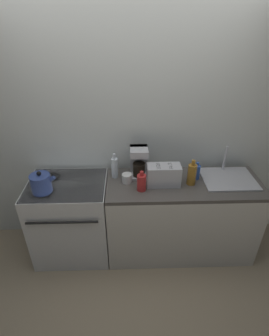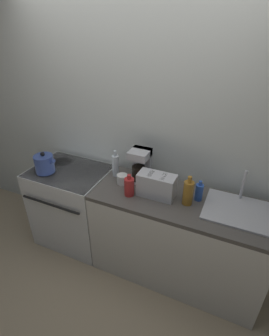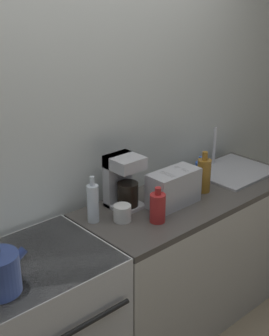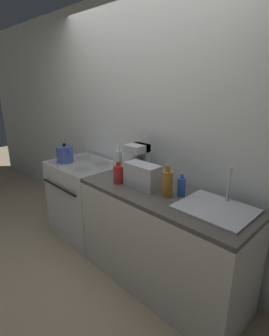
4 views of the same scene
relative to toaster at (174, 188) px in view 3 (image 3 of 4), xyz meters
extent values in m
cube|color=silver|center=(-0.33, 0.39, 0.30)|extent=(8.00, 0.05, 2.60)
cube|color=black|center=(-0.95, 0.03, -0.11)|extent=(0.76, 0.59, 0.02)
cylinder|color=black|center=(-1.12, -0.10, -0.11)|extent=(0.19, 0.19, 0.01)
cylinder|color=black|center=(-0.77, -0.10, -0.11)|extent=(0.19, 0.19, 0.01)
cylinder|color=black|center=(-0.77, 0.16, -0.11)|extent=(0.19, 0.19, 0.01)
cylinder|color=black|center=(-0.95, -0.30, -0.30)|extent=(0.66, 0.02, 0.02)
cube|color=silver|center=(0.22, 0.02, -0.57)|extent=(1.53, 0.59, 0.86)
cube|color=#514C47|center=(0.22, 0.02, -0.12)|extent=(1.53, 0.59, 0.04)
cylinder|color=#33478C|center=(-1.05, -0.08, 0.02)|extent=(0.10, 0.04, 0.09)
cube|color=#BCBCC1|center=(0.00, 0.00, 0.00)|extent=(0.32, 0.15, 0.21)
cube|color=black|center=(-0.06, 0.00, 0.10)|extent=(0.04, 0.11, 0.01)
cube|color=black|center=(0.06, 0.00, 0.10)|extent=(0.04, 0.11, 0.01)
cube|color=#B7B7BC|center=(-0.23, 0.16, -0.09)|extent=(0.17, 0.19, 0.02)
cube|color=#B7B7BC|center=(-0.23, 0.23, 0.05)|extent=(0.17, 0.06, 0.31)
cube|color=#B7B7BC|center=(-0.23, 0.16, 0.17)|extent=(0.17, 0.19, 0.07)
cylinder|color=black|center=(-0.23, 0.14, -0.02)|extent=(0.12, 0.12, 0.14)
cube|color=#B7B7BC|center=(0.66, 0.07, -0.10)|extent=(0.51, 0.43, 0.01)
cylinder|color=silver|center=(0.66, 0.24, 0.04)|extent=(0.02, 0.02, 0.28)
cylinder|color=#2D56B7|center=(0.34, 0.09, -0.03)|extent=(0.06, 0.06, 0.15)
cylinder|color=#2D56B7|center=(0.34, 0.09, 0.06)|extent=(0.03, 0.03, 0.04)
cylinder|color=#B72828|center=(-0.22, -0.09, -0.02)|extent=(0.09, 0.09, 0.16)
cylinder|color=#B72828|center=(-0.22, -0.09, 0.08)|extent=(0.03, 0.03, 0.04)
cylinder|color=#9E6B23|center=(0.27, 0.00, 0.00)|extent=(0.08, 0.08, 0.21)
cylinder|color=#9E6B23|center=(0.27, 0.00, 0.13)|extent=(0.03, 0.03, 0.05)
cylinder|color=silver|center=(-0.47, 0.15, 0.00)|extent=(0.06, 0.06, 0.21)
cylinder|color=silver|center=(-0.47, 0.15, 0.13)|extent=(0.03, 0.03, 0.05)
cylinder|color=white|center=(-0.35, 0.05, -0.06)|extent=(0.10, 0.10, 0.09)
camera|label=1|loc=(-0.34, -2.10, 1.34)|focal=28.00mm
camera|label=2|loc=(0.59, -1.75, 1.24)|focal=28.00mm
camera|label=3|loc=(-1.82, -1.67, 1.12)|focal=50.00mm
camera|label=4|loc=(1.46, -1.53, 0.77)|focal=28.00mm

